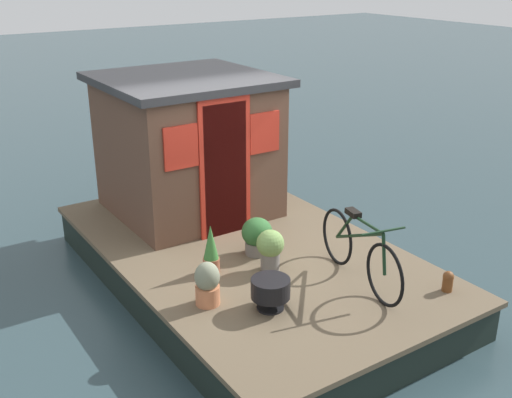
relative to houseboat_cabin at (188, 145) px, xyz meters
The scene contains 10 objects.
ground_plane 2.06m from the houseboat_cabin, behind, with size 60.00×60.00×0.00m, color #2D4247.
houseboat_deck 1.89m from the houseboat_cabin, behind, with size 5.17×3.09×0.49m.
houseboat_cabin is the anchor object (origin of this frame).
bicycle 2.98m from the houseboat_cabin, 169.34° to the right, with size 1.62×0.52×0.79m.
potted_plant_succulent 2.22m from the houseboat_cabin, behind, with size 0.32×0.32×0.49m.
potted_plant_basil 2.05m from the houseboat_cabin, 159.03° to the left, with size 0.19×0.19×0.59m.
potted_plant_sage 1.83m from the houseboat_cabin, behind, with size 0.37×0.37×0.46m.
potted_plant_ivy 2.68m from the houseboat_cabin, 155.97° to the left, with size 0.26×0.26×0.47m.
charcoal_grill 2.94m from the houseboat_cabin, 168.42° to the left, with size 0.40×0.40×0.33m.
mooring_bollard 3.83m from the houseboat_cabin, 161.34° to the right, with size 0.12×0.12×0.23m.
Camera 1 is at (-5.73, 3.68, 3.79)m, focal length 43.13 mm.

